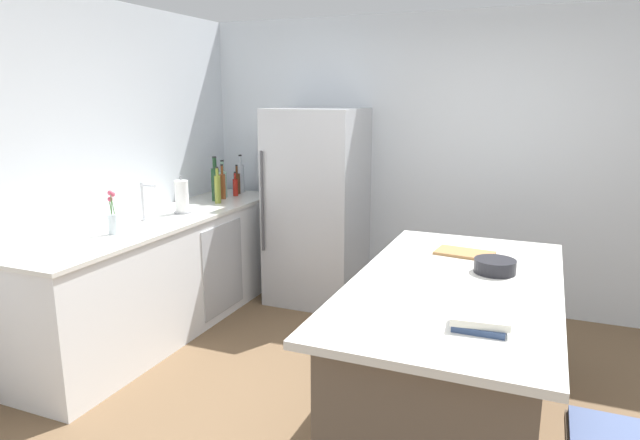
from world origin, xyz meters
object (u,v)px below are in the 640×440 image
Objects in this scene: sink_faucet at (144,201)px; paper_towel_roll at (182,197)px; kitchen_island at (452,356)px; cookbook_stack at (480,322)px; gin_bottle at (223,183)px; olive_oil_bottle at (218,188)px; soda_bottle at (241,177)px; syrup_bottle at (237,183)px; wine_bottle at (215,183)px; hot_sauce_bottle at (235,187)px; vinegar_bottle at (223,185)px; refrigerator at (317,207)px; cutting_board at (465,253)px; mixing_bowl at (495,266)px; flower_vase at (113,219)px.

paper_towel_roll is (0.09, 0.36, -0.02)m from sink_faucet.
cookbook_stack reaches higher than kitchen_island.
gin_bottle is (0.00, 1.12, -0.02)m from sink_faucet.
cookbook_stack is (2.52, -1.84, -0.14)m from olive_oil_bottle.
syrup_bottle is (0.01, -0.10, -0.04)m from soda_bottle.
wine_bottle reaches higher than kitchen_island.
sink_faucet is 1.22m from hot_sauce_bottle.
gin_bottle is 1.08× the size of vinegar_bottle.
soda_bottle is 0.30m from gin_bottle.
syrup_bottle is 0.11m from hot_sauce_bottle.
gin_bottle is (-0.08, 0.76, 0.00)m from paper_towel_roll.
refrigerator is 0.94m from soda_bottle.
sink_faucet is at bearing -176.63° from cutting_board.
kitchen_island is at bearing -29.10° from wine_bottle.
sink_faucet is at bearing 170.50° from kitchen_island.
sink_faucet is at bearing -98.69° from olive_oil_bottle.
olive_oil_bottle reaches higher than mixing_bowl.
vinegar_bottle is 1.25× the size of cookbook_stack.
soda_bottle is at bearing 94.29° from vinegar_bottle.
soda_bottle is 1.30× the size of syrup_bottle.
syrup_bottle is at bearing 79.97° from gin_bottle.
gin_bottle reaches higher than cutting_board.
cookbook_stack is (2.56, -2.23, -0.10)m from hot_sauce_bottle.
flower_vase is 1.64m from hot_sauce_bottle.
soda_bottle is (-2.42, 1.83, 0.63)m from kitchen_island.
syrup_bottle is 3.50m from cookbook_stack.
gin_bottle reaches higher than mixing_bowl.
olive_oil_bottle is at bearing -83.01° from hot_sauce_bottle.
kitchen_island is at bearing -9.50° from sink_faucet.
soda_bottle is 1.43× the size of cookbook_stack.
flower_vase is 1.20× the size of cookbook_stack.
soda_bottle reaches higher than gin_bottle.
refrigerator reaches higher than soda_bottle.
soda_bottle is (-0.90, 0.17, 0.20)m from refrigerator.
gin_bottle is (-0.02, -0.30, -0.01)m from soda_bottle.
gin_bottle is 1.35× the size of cookbook_stack.
syrup_bottle is at bearing -82.10° from soda_bottle.
refrigerator is 0.90m from syrup_bottle.
refrigerator is 1.57m from sink_faucet.
sink_faucet is at bearing 176.27° from mixing_bowl.
mixing_bowl is (1.70, -1.42, 0.05)m from refrigerator.
vinegar_bottle is (0.03, -0.39, -0.02)m from soda_bottle.
mixing_bowl is at bearing 53.05° from kitchen_island.
syrup_bottle is (-0.89, 0.07, 0.16)m from refrigerator.
cookbook_stack is at bearing -12.91° from flower_vase.
mixing_bowl is at bearing -31.39° from soda_bottle.
kitchen_island is at bearing -35.65° from syrup_bottle.
soda_bottle is 3.57m from cookbook_stack.
hot_sauce_bottle is (0.06, -0.20, -0.06)m from soda_bottle.
refrigerator is at bearing 132.59° from kitchen_island.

